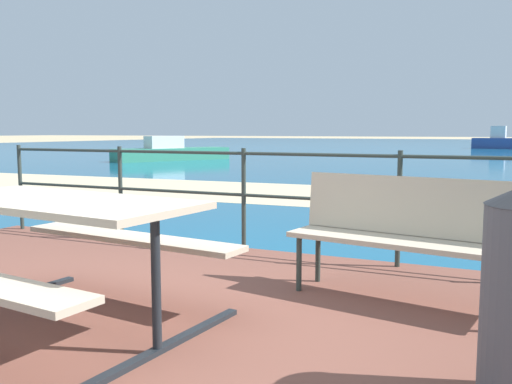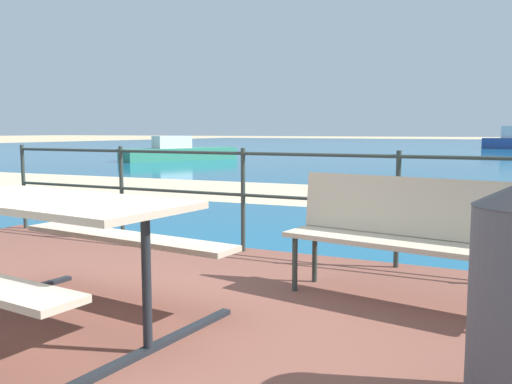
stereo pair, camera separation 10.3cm
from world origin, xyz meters
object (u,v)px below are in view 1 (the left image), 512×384
(park_bench, at_px, (413,228))
(boat_near, at_px, (173,152))
(boat_mid, at_px, (504,142))
(picnic_table, at_px, (57,230))

(park_bench, xyz_separation_m, boat_near, (-12.02, 15.53, -0.23))
(boat_near, bearing_deg, boat_mid, -3.61)
(park_bench, relative_size, boat_near, 0.32)
(picnic_table, bearing_deg, boat_mid, 92.75)
(boat_mid, bearing_deg, boat_near, -112.71)
(park_bench, height_order, boat_near, boat_near)
(picnic_table, height_order, park_bench, park_bench)
(park_bench, distance_m, boat_near, 19.64)
(park_bench, distance_m, boat_mid, 37.66)
(boat_mid, bearing_deg, park_bench, -83.89)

